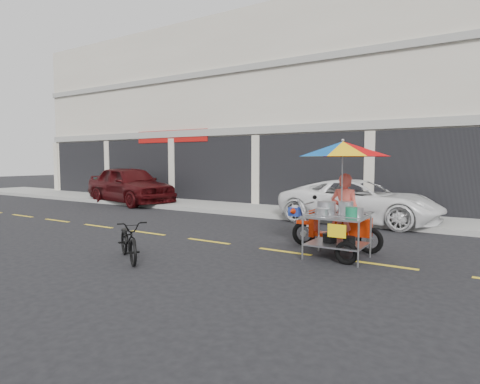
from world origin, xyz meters
The scene contains 10 objects.
ground centered at (0.00, 0.00, 0.00)m, with size 90.00×90.00×0.00m, color black.
sidewalk centered at (0.00, 5.50, 0.07)m, with size 45.00×3.00×0.15m, color gray.
shophouse_block centered at (2.82, 10.59, 4.24)m, with size 36.00×8.11×10.40m.
centerline centered at (0.00, 0.00, 0.00)m, with size 42.00×0.10×0.01m, color gold.
maroon_sedan centered at (-9.84, 4.67, 0.83)m, with size 1.96×4.88×1.66m, color #370709.
white_pickup centered at (0.19, 4.70, 0.66)m, with size 2.19×4.76×1.32m, color white.
plant_tall centered at (-12.75, 5.75, 0.71)m, with size 1.01×0.87×1.12m, color #0E4B15.
plant_short centered at (-12.36, 5.32, 0.65)m, with size 0.56×0.56×1.00m, color #0E4B15.
near_bicycle centered at (-2.19, -2.26, 0.40)m, with size 0.53×1.51×0.79m, color black.
food_vendor_rig centered at (1.08, 0.33, 1.46)m, with size 2.32×1.83×2.33m.
Camera 1 is at (3.66, -7.46, 1.92)m, focal length 30.00 mm.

